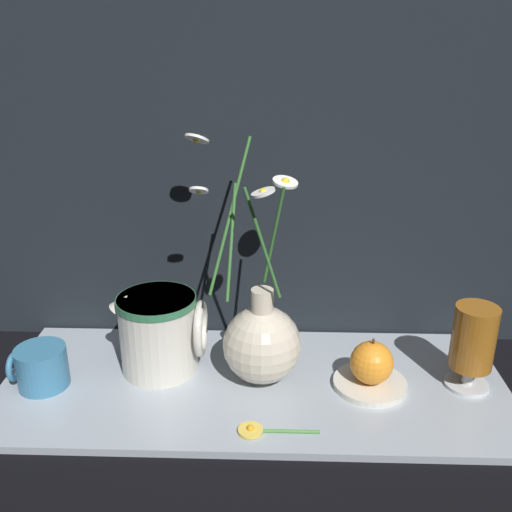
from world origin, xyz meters
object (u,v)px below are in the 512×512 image
yellow_mug (41,367)px  orange_fruit (372,363)px  vase_with_flowers (262,341)px  tea_glass (472,339)px  ceramic_pitcher (160,330)px

yellow_mug → orange_fruit: (0.52, 0.01, 0.01)m
vase_with_flowers → orange_fruit: (0.17, -0.02, -0.03)m
vase_with_flowers → tea_glass: (0.33, -0.01, 0.01)m
ceramic_pitcher → orange_fruit: 0.35m
vase_with_flowers → tea_glass: 0.33m
yellow_mug → ceramic_pitcher: ceramic_pitcher is taller
vase_with_flowers → yellow_mug: vase_with_flowers is taller
vase_with_flowers → orange_fruit: vase_with_flowers is taller
yellow_mug → tea_glass: tea_glass is taller
ceramic_pitcher → tea_glass: size_ratio=1.10×
vase_with_flowers → ceramic_pitcher: (-0.17, 0.03, 0.00)m
vase_with_flowers → yellow_mug: size_ratio=4.34×
tea_glass → orange_fruit: (-0.16, -0.01, -0.04)m
orange_fruit → tea_glass: bearing=4.2°
yellow_mug → orange_fruit: orange_fruit is taller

